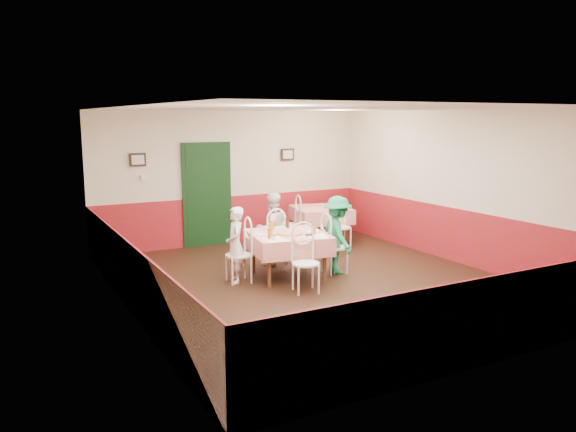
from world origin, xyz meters
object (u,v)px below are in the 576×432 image
main_table (288,256)px  chair_near (306,264)px  second_table (321,225)px  chair_left (239,255)px  glass_a (270,233)px  diner_left (235,245)px  pizza (290,233)px  beer_bottle (287,221)px  wallet (309,235)px  glass_b (314,231)px  diner_right (338,235)px  glass_c (272,225)px  chair_second_a (291,225)px  chair_right (335,248)px  diner_far (272,229)px  chair_far (273,241)px  chair_second_b (340,228)px

main_table → chair_near: 0.85m
second_table → chair_left: (-2.75, -1.91, 0.08)m
glass_a → diner_left: bearing=143.8°
pizza → beer_bottle: beer_bottle is taller
main_table → wallet: (0.22, -0.33, 0.40)m
chair_near → glass_b: size_ratio=6.68×
chair_left → diner_right: diner_right is taller
diner_left → glass_a: bearing=70.8°
glass_c → beer_bottle: (0.29, -0.03, 0.04)m
chair_second_a → diner_left: (-2.05, -1.90, 0.17)m
chair_left → chair_right: (1.68, -0.28, 0.00)m
wallet → diner_far: 1.22m
chair_near → glass_c: glass_c is taller
glass_c → chair_near: bearing=-92.1°
diner_right → chair_far: bearing=47.1°
chair_right → chair_near: bearing=128.9°
wallet → diner_right: size_ratio=0.08×
chair_second_a → chair_near: bearing=-13.1°
chair_right → chair_left: bearing=83.9°
wallet → diner_left: (-1.10, 0.48, -0.15)m
diner_far → diner_right: size_ratio=0.99×
beer_bottle → diner_far: bearing=94.8°
main_table → wallet: size_ratio=11.09×
glass_a → glass_b: glass_a is taller
diner_far → diner_right: (0.74, -1.04, 0.01)m
second_table → diner_right: bearing=-115.0°
beer_bottle → diner_left: bearing=-167.8°
chair_second_a → pizza: size_ratio=2.09×
chair_near → pizza: chair_near is taller
chair_near → pizza: 0.84m
chair_second_a → glass_a: 2.77m
main_table → chair_far: (0.14, 0.84, 0.08)m
glass_b → chair_far: bearing=98.4°
chair_near → glass_b: (0.45, 0.53, 0.38)m
chair_second_b → beer_bottle: bearing=-140.8°
pizza → glass_c: glass_c is taller
glass_b → diner_right: (0.58, 0.16, -0.16)m
diner_right → diner_far: bearing=45.4°
pizza → glass_a: bearing=-164.9°
chair_left → diner_far: diner_far is taller
main_table → beer_bottle: beer_bottle is taller
second_table → chair_second_b: bearing=-90.0°
chair_near → chair_second_b: bearing=59.6°
chair_left → glass_b: bearing=73.6°
pizza → glass_a: (-0.42, -0.11, 0.06)m
chair_left → diner_right: (1.73, -0.29, 0.22)m
glass_b → diner_left: size_ratio=0.11×
diner_left → main_table: bearing=97.5°
glass_c → wallet: glass_c is taller
pizza → wallet: (0.22, -0.25, -0.00)m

